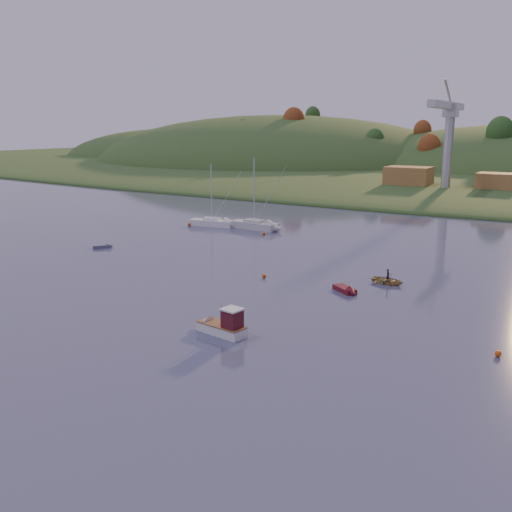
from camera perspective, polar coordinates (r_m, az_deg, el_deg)
The scene contains 20 objects.
far_shore at distance 254.83m, azimuth 23.68°, elevation 7.92°, with size 620.00×220.00×1.50m, color #2B451B.
shore_slope at distance 190.84m, azimuth 20.89°, elevation 6.84°, with size 640.00×150.00×7.00m, color #2B451B.
hill_left_far at distance 307.09m, azimuth -8.18°, elevation 9.52°, with size 120.00×100.00×32.00m, color #2B451B.
hill_left at distance 255.09m, azimuth 2.02°, elevation 8.98°, with size 170.00×140.00×44.00m, color #2B451B.
hillside_trees at distance 210.46m, azimuth 21.93°, elevation 7.24°, with size 280.00×50.00×32.00m, color #22491A, non-canonical shape.
wharf at distance 147.77m, azimuth 19.66°, elevation 5.87°, with size 42.00×16.00×2.40m, color slate.
shed_west at distance 151.54m, azimuth 15.01°, elevation 7.71°, with size 11.00×8.00×4.80m, color olive.
shed_east at distance 148.03m, azimuth 22.96°, elevation 6.87°, with size 9.00×7.00×4.00m, color olive.
dock_crane at distance 144.01m, azimuth 18.65°, elevation 12.17°, with size 3.20×28.00×20.30m.
fishing_boat at distance 49.11m, azimuth -3.77°, elevation -6.87°, with size 5.46×2.43×3.36m.
sailboat_near at distance 101.29m, azimuth -4.43°, elevation 3.41°, with size 8.12×3.73×10.86m.
sailboat_far at distance 98.08m, azimuth -0.18°, elevation 3.17°, with size 8.91×3.31×12.11m.
canoe at distance 65.72m, azimuth 13.03°, elevation -2.39°, with size 2.61×3.66×0.76m, color #A08A58.
paddler at distance 65.63m, azimuth 13.04°, elevation -2.11°, with size 0.52×0.34×1.43m, color black.
red_tender at distance 61.24m, azimuth 9.20°, elevation -3.47°, with size 3.62×3.03×1.21m.
grey_dinghy at distance 85.83m, azimuth -14.79°, elevation 0.96°, with size 2.72×2.94×1.10m.
buoy_0 at distance 48.12m, azimuth 23.05°, elevation -8.97°, with size 0.50×0.50×0.50m, color #E14B0B.
buoy_1 at distance 66.51m, azimuth 0.82°, elevation -1.99°, with size 0.50×0.50×0.50m, color #E14B0B.
buoy_2 at distance 101.88m, azimuth -6.72°, elevation 3.15°, with size 0.50×0.50×0.50m, color #E14B0B.
buoy_3 at distance 92.56m, azimuth 0.79°, elevation 2.26°, with size 0.50×0.50×0.50m, color #E14B0B.
Camera 1 is at (34.69, -21.86, 17.31)m, focal length 40.00 mm.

